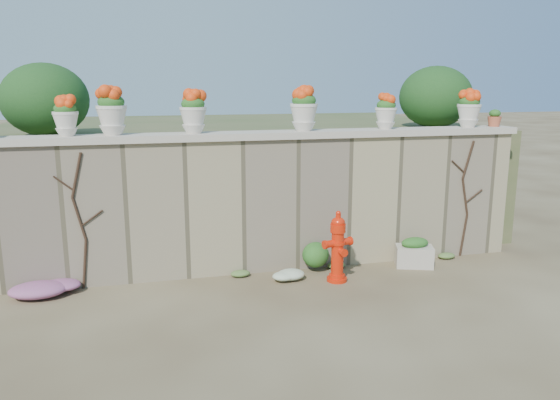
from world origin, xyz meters
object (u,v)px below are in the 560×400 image
object	(u,v)px
fire_hydrant	(338,246)
urn_pot_0	(66,117)
planter_box	(414,253)
terracotta_pot	(494,119)

from	to	relation	value
fire_hydrant	urn_pot_0	distance (m)	4.13
fire_hydrant	urn_pot_0	world-z (taller)	urn_pot_0
urn_pot_0	fire_hydrant	bearing A→B (deg)	-12.71
planter_box	urn_pot_0	world-z (taller)	urn_pot_0
terracotta_pot	fire_hydrant	bearing A→B (deg)	-164.74
terracotta_pot	planter_box	bearing A→B (deg)	-162.26
fire_hydrant	terracotta_pot	xyz separation A→B (m)	(2.98, 0.81, 1.71)
fire_hydrant	planter_box	xyz separation A→B (m)	(1.38, 0.30, -0.30)
terracotta_pot	urn_pot_0	bearing A→B (deg)	180.00
planter_box	terracotta_pot	bearing A→B (deg)	37.37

